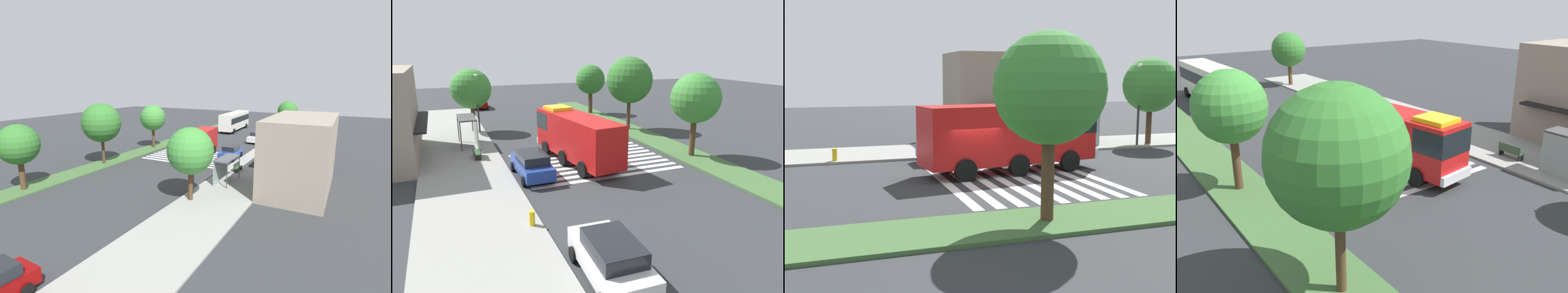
% 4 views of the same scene
% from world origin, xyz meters
% --- Properties ---
extents(ground_plane, '(120.00, 120.00, 0.00)m').
position_xyz_m(ground_plane, '(0.00, 0.00, 0.00)').
color(ground_plane, '#2D3033').
extents(sidewalk, '(60.00, 5.76, 0.14)m').
position_xyz_m(sidewalk, '(0.00, 8.98, 0.07)').
color(sidewalk, gray).
rests_on(sidewalk, ground_plane).
extents(median_strip, '(60.00, 3.00, 0.14)m').
position_xyz_m(median_strip, '(0.00, -7.60, 0.07)').
color(median_strip, '#3D6033').
rests_on(median_strip, ground_plane).
extents(crosswalk, '(7.65, 10.99, 0.01)m').
position_xyz_m(crosswalk, '(2.09, 0.00, 0.01)').
color(crosswalk, silver).
rests_on(crosswalk, ground_plane).
extents(fire_truck, '(9.70, 3.62, 3.74)m').
position_xyz_m(fire_truck, '(2.61, 1.12, 2.05)').
color(fire_truck, '#B71414').
rests_on(fire_truck, ground_plane).
extents(parked_car_west, '(4.62, 2.22, 1.72)m').
position_xyz_m(parked_car_west, '(-11.27, 4.91, 0.89)').
color(parked_car_west, silver).
rests_on(parked_car_west, ground_plane).
extents(parked_car_mid, '(4.70, 2.14, 1.69)m').
position_xyz_m(parked_car_mid, '(0.51, 4.90, 0.87)').
color(parked_car_mid, navy).
rests_on(parked_car_mid, ground_plane).
extents(transit_bus, '(11.54, 3.12, 3.60)m').
position_xyz_m(transit_bus, '(-21.21, -2.75, 2.13)').
color(transit_bus, silver).
rests_on(transit_bus, ground_plane).
extents(bench_near_shelter, '(1.60, 0.50, 0.90)m').
position_xyz_m(bench_near_shelter, '(5.85, 7.76, 0.59)').
color(bench_near_shelter, '#2D472D').
rests_on(bench_near_shelter, sidewalk).
extents(sidewalk_tree_far_west, '(3.84, 3.84, 5.95)m').
position_xyz_m(sidewalk_tree_far_west, '(-24.26, 7.10, 4.14)').
color(sidewalk_tree_far_west, '#513823').
rests_on(sidewalk_tree_far_west, sidewalk).
extents(median_tree_far_west, '(3.73, 3.73, 6.29)m').
position_xyz_m(median_tree_far_west, '(0.21, -7.60, 4.54)').
color(median_tree_far_west, '#47301E').
rests_on(median_tree_far_west, median_strip).
extents(median_tree_west, '(4.59, 4.59, 7.22)m').
position_xyz_m(median_tree_west, '(10.42, -7.60, 5.05)').
color(median_tree_west, '#47301E').
rests_on(median_tree_west, median_strip).
extents(fire_hydrant, '(0.28, 0.28, 0.70)m').
position_xyz_m(fire_hydrant, '(-6.30, 6.60, 0.49)').
color(fire_hydrant, gold).
rests_on(fire_hydrant, sidewalk).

